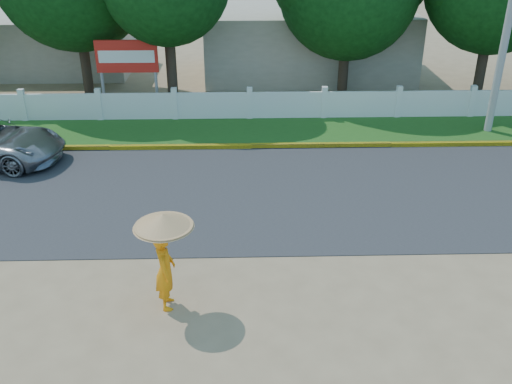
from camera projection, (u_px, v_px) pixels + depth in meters
ground at (258, 281)px, 13.13m from camera, size 120.00×120.00×0.00m
road at (254, 193)px, 17.14m from camera, size 60.00×7.00×0.02m
grass_verge at (250, 131)px, 21.82m from camera, size 60.00×3.50×0.03m
curb at (251, 146)px, 20.28m from camera, size 40.00×0.18×0.16m
fence at (250, 106)px, 22.88m from camera, size 40.00×0.10×1.10m
building_near at (307, 42)px, 28.54m from camera, size 10.00×6.00×3.20m
building_far at (52, 43)px, 29.21m from camera, size 8.00×5.00×2.80m
utility_pole at (506, 36)px, 20.25m from camera, size 0.28×0.28×7.15m
monk_with_parasol at (164, 247)px, 11.69m from camera, size 1.24×1.24×2.26m
billboard at (127, 60)px, 23.02m from camera, size 2.50×0.13×2.95m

